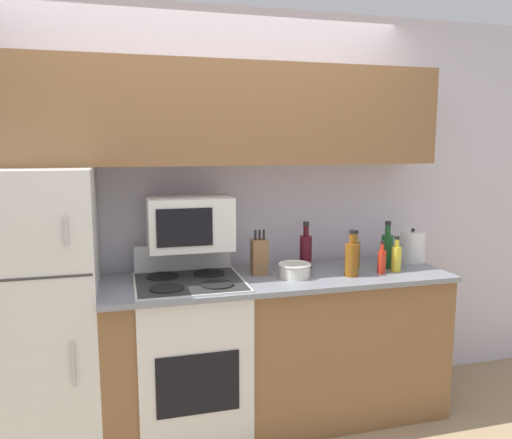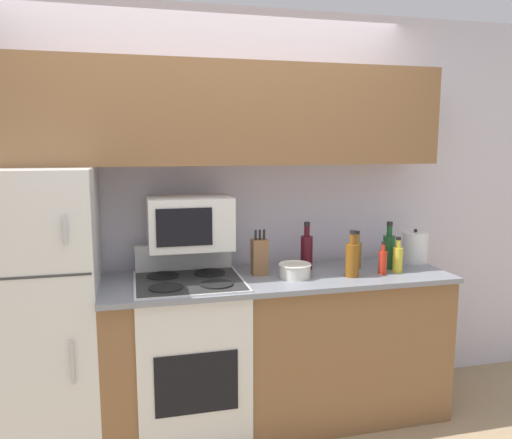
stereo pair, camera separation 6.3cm
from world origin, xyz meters
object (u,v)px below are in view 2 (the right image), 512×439
(microwave, at_px, (190,222))
(bottle_vinegar, at_px, (357,254))
(bottle_wine_green, at_px, (389,250))
(bottle_wine_red, at_px, (307,251))
(knife_block, at_px, (260,257))
(bottle_cooking_spray, at_px, (398,258))
(bottle_hot_sauce, at_px, (383,261))
(bowl, at_px, (295,270))
(stove, at_px, (190,355))
(refrigerator, at_px, (36,314))
(kettle, at_px, (415,247))
(bottle_whiskey, at_px, (352,258))

(microwave, distance_m, bottle_vinegar, 1.07)
(bottle_wine_green, xyz_separation_m, bottle_wine_red, (-0.51, 0.12, 0.00))
(knife_block, distance_m, bottle_wine_green, 0.83)
(microwave, bearing_deg, bottle_cooking_spray, -9.16)
(bottle_wine_green, xyz_separation_m, bottle_hot_sauce, (-0.10, -0.11, -0.04))
(bottle_vinegar, bearing_deg, bowl, -165.63)
(microwave, bearing_deg, bottle_wine_green, -4.82)
(stove, bearing_deg, bottle_cooking_spray, -3.91)
(bowl, bearing_deg, bottle_hot_sauce, -5.49)
(refrigerator, xyz_separation_m, knife_block, (1.26, 0.02, 0.24))
(bowl, relative_size, bottle_cooking_spray, 0.89)
(bottle_vinegar, xyz_separation_m, bottle_wine_green, (0.19, -0.06, 0.02))
(microwave, height_order, bottle_wine_red, microwave)
(refrigerator, xyz_separation_m, microwave, (0.85, 0.07, 0.46))
(microwave, relative_size, bottle_wine_red, 1.61)
(microwave, bearing_deg, bottle_hot_sauce, -10.76)
(bottle_hot_sauce, bearing_deg, bottle_vinegar, 118.51)
(refrigerator, xyz_separation_m, kettle, (2.35, 0.08, 0.24))
(bottle_vinegar, bearing_deg, refrigerator, -179.27)
(bottle_wine_green, bearing_deg, bottle_wine_red, 167.14)
(microwave, height_order, bottle_vinegar, microwave)
(refrigerator, bearing_deg, stove, -2.87)
(bottle_wine_red, xyz_separation_m, kettle, (0.76, -0.00, -0.02))
(knife_block, distance_m, bottle_cooking_spray, 0.85)
(refrigerator, relative_size, knife_block, 5.74)
(microwave, bearing_deg, knife_block, -7.31)
(knife_block, height_order, bottle_whiskey, bottle_whiskey)
(microwave, relative_size, bottle_hot_sauce, 2.42)
(knife_block, relative_size, bottle_hot_sauce, 1.38)
(knife_block, distance_m, bottle_hot_sauce, 0.75)
(stove, distance_m, bottle_wine_green, 1.38)
(bottle_wine_green, bearing_deg, bowl, -174.68)
(bottle_cooking_spray, relative_size, bottle_wine_red, 0.73)
(kettle, bearing_deg, bowl, -168.99)
(bottle_wine_green, xyz_separation_m, kettle, (0.26, 0.11, -0.02))
(bottle_wine_green, bearing_deg, bottle_whiskey, -157.96)
(refrigerator, xyz_separation_m, bottle_wine_red, (1.59, 0.08, 0.25))
(bowl, bearing_deg, bottle_vinegar, 14.37)
(microwave, xyz_separation_m, knife_block, (0.41, -0.05, -0.22))
(bowl, xyz_separation_m, bottle_cooking_spray, (0.65, -0.04, 0.04))
(bottle_whiskey, height_order, bottle_hot_sauce, bottle_whiskey)
(bottle_vinegar, height_order, bottle_wine_green, bottle_wine_green)
(refrigerator, height_order, bottle_wine_green, refrigerator)
(bottle_vinegar, distance_m, kettle, 0.45)
(bottle_hot_sauce, bearing_deg, bowl, 174.51)
(bottle_cooking_spray, bearing_deg, stove, 176.09)
(bowl, xyz_separation_m, bottle_whiskey, (0.34, -0.06, 0.07))
(bottle_vinegar, bearing_deg, bottle_whiskey, -122.91)
(knife_block, bearing_deg, kettle, 3.31)
(refrigerator, xyz_separation_m, stove, (0.83, -0.04, -0.31))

